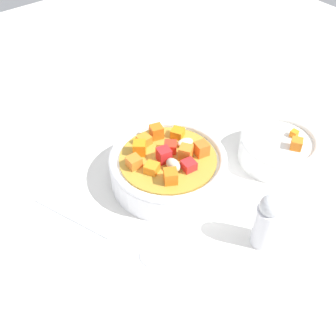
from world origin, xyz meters
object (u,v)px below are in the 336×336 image
(soup_bowl_main, at_px, (168,166))
(pepper_shaker, at_px, (267,221))
(side_bowl_small, at_px, (278,148))
(spoon, at_px, (106,234))

(soup_bowl_main, relative_size, pepper_shaker, 2.01)
(side_bowl_small, xyz_separation_m, pepper_shaker, (-0.13, -0.09, 0.02))
(soup_bowl_main, height_order, pepper_shaker, pepper_shaker)
(side_bowl_small, height_order, pepper_shaker, pepper_shaker)
(spoon, height_order, side_bowl_small, side_bowl_small)
(pepper_shaker, bearing_deg, spoon, 139.24)
(soup_bowl_main, distance_m, pepper_shaker, 0.16)
(spoon, height_order, pepper_shaker, pepper_shaker)
(pepper_shaker, bearing_deg, side_bowl_small, 34.59)
(soup_bowl_main, xyz_separation_m, pepper_shaker, (0.03, -0.16, 0.01))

